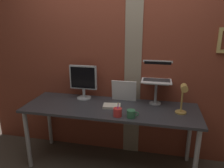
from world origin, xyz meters
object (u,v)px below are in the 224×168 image
Objects in this scene: laptop at (157,75)px; whiteboard_panel at (124,91)px; monitor at (83,80)px; pen_cup at (118,112)px; coffee_mug at (131,114)px; desk_lamp at (183,96)px.

laptop is 0.44m from whiteboard_panel.
monitor is 0.71m from pen_cup.
laptop is at bearing 65.15° from coffee_mug.
whiteboard_panel is at bearing 2.50° from monitor.
whiteboard_panel is at bearing 108.40° from coffee_mug.
coffee_mug is at bearing -71.60° from whiteboard_panel.
monitor is at bearing -177.50° from whiteboard_panel.
desk_lamp is 2.35× the size of pen_cup.
monitor is 1.23× the size of laptop.
coffee_mug is at bearing -114.85° from laptop.
pen_cup is (0.01, -0.46, -0.08)m from whiteboard_panel.
pen_cup is (0.53, -0.44, -0.21)m from monitor.
desk_lamp reaches higher than coffee_mug.
whiteboard_panel is 0.87× the size of desk_lamp.
monitor is at bearing 146.92° from coffee_mug.
laptop is 2.78× the size of coffee_mug.
pen_cup reaches higher than coffee_mug.
whiteboard_panel reaches higher than pen_cup.
monitor is 0.53m from whiteboard_panel.
desk_lamp is (0.28, -0.33, -0.13)m from laptop.
desk_lamp is at bearing -23.09° from whiteboard_panel.
laptop is at bearing 4.36° from monitor.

